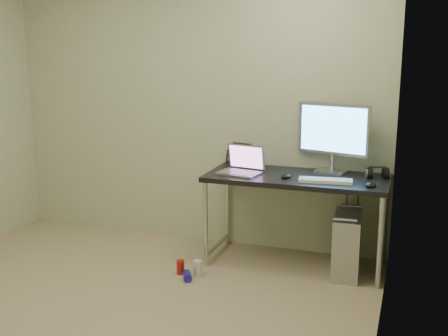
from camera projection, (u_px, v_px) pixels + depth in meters
floor at (95, 323)px, 3.66m from camera, size 3.50×3.50×0.00m
wall_back at (194, 105)px, 5.01m from camera, size 3.50×0.02×2.50m
wall_right at (385, 152)px, 2.83m from camera, size 0.02×3.50×2.50m
desk at (297, 186)px, 4.52m from camera, size 1.45×0.63×0.75m
tower_computer at (347, 244)px, 4.40m from camera, size 0.23×0.48×0.52m
cable_a at (347, 213)px, 4.70m from camera, size 0.01×0.16×0.69m
cable_b at (357, 217)px, 4.66m from camera, size 0.02×0.11×0.71m
can_red at (180, 267)px, 4.44m from camera, size 0.08×0.08×0.11m
can_white at (198, 268)px, 4.39m from camera, size 0.09×0.09×0.13m
can_blue at (187, 276)px, 4.33m from camera, size 0.11×0.13×0.06m
laptop at (242, 167)px, 4.58m from camera, size 0.37×0.32×0.23m
monitor at (333, 132)px, 4.55m from camera, size 0.60×0.23×0.57m
keyboard at (325, 181)px, 4.28m from camera, size 0.42×0.18×0.02m
mouse_right at (371, 184)px, 4.15m from camera, size 0.09×0.13×0.04m
mouse_left at (286, 175)px, 4.43m from camera, size 0.09×0.13×0.04m
headphones at (377, 174)px, 4.41m from camera, size 0.20×0.11×0.12m
picture_frame at (238, 153)px, 4.93m from camera, size 0.24×0.12×0.19m
webcam at (261, 156)px, 4.87m from camera, size 0.04×0.04×0.12m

